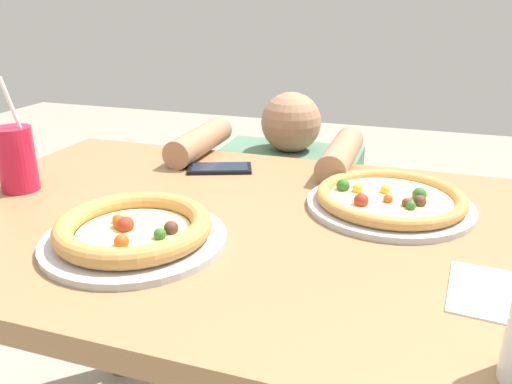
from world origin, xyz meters
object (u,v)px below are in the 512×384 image
(drink_cup_colored, at_px, (16,159))
(cell_phone, at_px, (220,168))
(pizza_far, at_px, (390,200))
(diner_seated, at_px, (287,250))
(pizza_near, at_px, (134,231))

(drink_cup_colored, bearing_deg, cell_phone, 36.24)
(pizza_far, xyz_separation_m, drink_cup_colored, (-0.75, -0.14, 0.05))
(cell_phone, relative_size, diner_seated, 0.19)
(pizza_near, bearing_deg, pizza_far, 36.38)
(cell_phone, bearing_deg, pizza_far, -15.60)
(pizza_near, relative_size, diner_seated, 0.35)
(drink_cup_colored, xyz_separation_m, diner_seated, (0.44, 0.59, -0.43))
(pizza_far, bearing_deg, diner_seated, 125.67)
(pizza_far, height_order, diner_seated, diner_seated)
(pizza_near, xyz_separation_m, diner_seated, (0.07, 0.73, -0.38))
(pizza_far, distance_m, drink_cup_colored, 0.77)
(pizza_far, distance_m, cell_phone, 0.42)
(diner_seated, bearing_deg, drink_cup_colored, -126.67)
(pizza_near, relative_size, pizza_far, 0.96)
(pizza_near, height_order, cell_phone, pizza_near)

